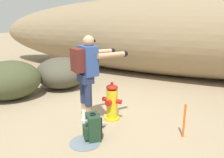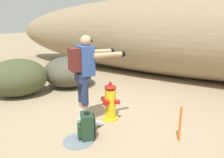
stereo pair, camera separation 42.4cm
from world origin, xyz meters
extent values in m
cube|color=#998466|center=(0.00, 0.00, -0.02)|extent=(56.00, 56.00, 0.04)
ellipsoid|color=#897556|center=(0.00, 4.48, 1.39)|extent=(15.51, 3.20, 2.77)
cylinder|color=gold|center=(0.10, 0.15, 0.02)|extent=(0.30, 0.30, 0.04)
cylinder|color=gold|center=(0.10, 0.15, 0.33)|extent=(0.22, 0.22, 0.58)
ellipsoid|color=red|center=(0.10, 0.15, 0.67)|extent=(0.23, 0.23, 0.10)
cylinder|color=red|center=(0.10, 0.15, 0.75)|extent=(0.06, 0.06, 0.05)
cylinder|color=red|center=(-0.06, 0.15, 0.40)|extent=(0.09, 0.09, 0.09)
cylinder|color=red|center=(0.25, 0.15, 0.40)|extent=(0.09, 0.09, 0.09)
cylinder|color=red|center=(0.10, 0.00, 0.40)|extent=(0.11, 0.09, 0.11)
ellipsoid|color=silver|center=(0.10, -0.43, 0.17)|extent=(0.10, 0.89, 0.54)
cylinder|color=slate|center=(0.10, -0.85, 0.01)|extent=(0.50, 0.50, 0.01)
cube|color=beige|center=(-0.25, -0.22, 0.04)|extent=(0.22, 0.27, 0.09)
cylinder|color=white|center=(-0.28, -0.27, 0.21)|extent=(0.10, 0.10, 0.24)
cylinder|color=tan|center=(-0.28, -0.27, 0.39)|extent=(0.10, 0.10, 0.11)
cylinder|color=#232D4C|center=(-0.28, -0.27, 0.67)|extent=(0.13, 0.13, 0.44)
cube|color=beige|center=(-0.08, -0.33, 0.04)|extent=(0.22, 0.27, 0.09)
cylinder|color=white|center=(-0.11, -0.38, 0.21)|extent=(0.10, 0.10, 0.24)
cylinder|color=tan|center=(-0.11, -0.38, 0.39)|extent=(0.10, 0.10, 0.11)
cylinder|color=#232D4C|center=(-0.11, -0.38, 0.67)|extent=(0.13, 0.13, 0.44)
cube|color=#232D4C|center=(-0.20, -0.33, 0.94)|extent=(0.38, 0.34, 0.16)
cube|color=#2D4784|center=(-0.16, -0.27, 1.25)|extent=(0.43, 0.39, 0.52)
cube|color=#511E19|center=(-0.27, -0.44, 1.28)|extent=(0.32, 0.28, 0.40)
sphere|color=tan|center=(-0.15, -0.25, 1.59)|extent=(0.20, 0.20, 0.20)
cube|color=black|center=(-0.11, -0.18, 1.60)|extent=(0.14, 0.10, 0.04)
cylinder|color=tan|center=(-0.16, 0.16, 1.35)|extent=(0.38, 0.54, 0.09)
sphere|color=black|center=(-0.01, 0.39, 1.35)|extent=(0.11, 0.11, 0.11)
cylinder|color=tan|center=(0.22, -0.07, 1.35)|extent=(0.38, 0.54, 0.09)
sphere|color=black|center=(0.36, 0.16, 1.35)|extent=(0.11, 0.11, 0.11)
cube|color=#1E3823|center=(0.16, -0.68, 0.22)|extent=(0.35, 0.36, 0.44)
cube|color=#1E3823|center=(0.06, -0.77, 0.15)|extent=(0.19, 0.19, 0.20)
torus|color=black|center=(0.16, -0.68, 0.46)|extent=(0.10, 0.10, 0.02)
cube|color=black|center=(0.30, -0.66, 0.22)|extent=(0.06, 0.06, 0.37)
cube|color=black|center=(0.18, -0.54, 0.22)|extent=(0.06, 0.06, 0.37)
ellipsoid|color=#40462A|center=(-2.71, 0.08, 0.49)|extent=(1.86, 1.93, 0.98)
ellipsoid|color=#464434|center=(-2.18, 1.42, 0.45)|extent=(1.90, 1.91, 0.90)
cylinder|color=#47331E|center=(-3.53, 9.34, 0.84)|extent=(0.32, 0.32, 1.69)
cone|color=#194C23|center=(-3.53, 9.34, 3.10)|extent=(2.63, 2.63, 2.82)
cylinder|color=#47331E|center=(-1.56, 8.76, 0.56)|extent=(0.33, 0.33, 1.12)
cone|color=#194C23|center=(-1.56, 8.76, 2.56)|extent=(2.73, 2.73, 2.89)
cylinder|color=#47331E|center=(-0.78, 10.73, 0.63)|extent=(0.24, 0.24, 1.25)
cone|color=#194C23|center=(-0.78, 10.73, 3.00)|extent=(2.01, 2.01, 3.50)
cylinder|color=#47331E|center=(1.26, 11.14, 0.85)|extent=(0.34, 0.34, 1.70)
cone|color=#194C23|center=(1.26, 11.14, 3.00)|extent=(2.83, 2.83, 2.60)
cylinder|color=#E55914|center=(1.50, 0.07, 0.30)|extent=(0.04, 0.04, 0.60)
camera|label=1|loc=(1.89, -3.47, 1.95)|focal=34.84mm
camera|label=2|loc=(2.26, -3.27, 1.95)|focal=34.84mm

